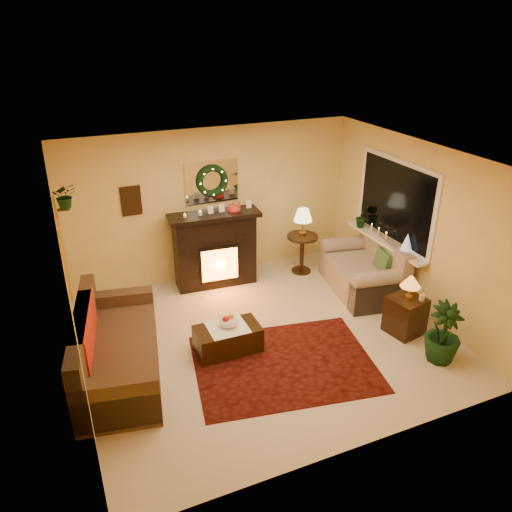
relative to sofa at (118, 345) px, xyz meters
name	(u,v)px	position (x,y,z in m)	size (l,w,h in m)	color
floor	(266,337)	(2.04, -0.01, -0.43)	(5.00, 5.00, 0.00)	beige
ceiling	(267,160)	(2.04, -0.01, 2.17)	(5.00, 5.00, 0.00)	white
wall_back	(212,204)	(2.04, 2.24, 0.87)	(5.00, 5.00, 0.00)	#EFD88C
wall_front	(363,349)	(2.04, -2.26, 0.87)	(5.00, 5.00, 0.00)	#EFD88C
wall_left	(69,293)	(-0.46, -0.01, 0.87)	(4.50, 4.50, 0.00)	#EFD88C
wall_right	(417,228)	(4.54, -0.01, 0.87)	(4.50, 4.50, 0.00)	#EFD88C
area_rug	(284,363)	(2.02, -0.66, -0.42)	(2.34, 1.76, 0.01)	#3C0A01
sofa	(118,345)	(0.00, 0.00, 0.00)	(0.95, 2.17, 0.93)	brown
red_throw	(109,337)	(-0.09, 0.19, 0.03)	(0.78, 1.26, 0.02)	#B7170E
fireplace	(215,254)	(1.93, 1.83, 0.12)	(1.34, 0.42, 1.23)	black
poinsettia	(234,210)	(2.27, 1.82, 0.87)	(0.22, 0.22, 0.22)	red
mantel_candle_a	(185,220)	(1.44, 1.81, 0.83)	(0.06, 0.06, 0.17)	white
mantel_candle_b	(200,217)	(1.70, 1.82, 0.83)	(0.06, 0.06, 0.19)	white
mantel_mirror	(212,182)	(2.04, 2.22, 1.27)	(0.92, 0.02, 0.72)	white
wreath	(212,181)	(2.04, 2.18, 1.29)	(0.55, 0.55, 0.11)	#194719
wall_art	(131,201)	(0.69, 2.22, 1.12)	(0.32, 0.03, 0.48)	#381E11
gold_mirror	(62,247)	(-0.44, 0.29, 1.32)	(0.03, 0.84, 1.00)	gold
hanging_plant	(67,208)	(-0.30, 1.04, 1.54)	(0.33, 0.28, 0.36)	#194719
loveseat	(362,267)	(4.10, 0.65, -0.01)	(0.93, 1.60, 0.93)	tan
window_frame	(396,202)	(4.53, 0.54, 1.12)	(0.03, 1.86, 1.36)	white
window_glass	(395,202)	(4.51, 0.54, 1.12)	(0.02, 1.70, 1.22)	black
window_sill	(385,242)	(4.42, 0.54, 0.44)	(0.22, 1.86, 0.04)	white
mini_tree	(407,243)	(4.45, 0.06, 0.61)	(0.21, 0.21, 0.31)	silver
sill_plant	(362,217)	(4.39, 1.20, 0.66)	(0.27, 0.22, 0.50)	black
side_table_round	(302,255)	(3.49, 1.64, -0.10)	(0.54, 0.54, 0.71)	#352516
lamp_cream	(303,226)	(3.50, 1.68, 0.45)	(0.32, 0.32, 0.50)	#F6DE95
end_table_square	(405,316)	(3.96, -0.67, -0.16)	(0.46, 0.46, 0.57)	#542A14
lamp_tiffany	(410,288)	(3.95, -0.69, 0.32)	(0.29, 0.29, 0.42)	orange
coffee_table	(228,338)	(1.44, -0.09, -0.22)	(0.88, 0.49, 0.37)	black
fruit_bowl	(229,321)	(1.47, -0.06, 0.02)	(0.25, 0.25, 0.06)	silver
floor_palm	(444,331)	(3.98, -1.40, 0.02)	(1.41, 1.41, 2.52)	#234720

